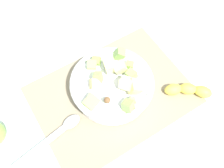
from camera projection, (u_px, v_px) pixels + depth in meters
name	position (u px, v px, depth m)	size (l,w,h in m)	color
ground_plane	(112.00, 95.00, 0.81)	(2.40, 2.40, 0.00)	silver
placemat	(112.00, 94.00, 0.81)	(0.47, 0.35, 0.01)	gray
salad_bowl	(112.00, 85.00, 0.78)	(0.25, 0.25, 0.10)	white
serving_spoon	(58.00, 133.00, 0.74)	(0.23, 0.07, 0.01)	#B7B7BC
banana_whole	(188.00, 90.00, 0.80)	(0.14, 0.11, 0.04)	yellow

